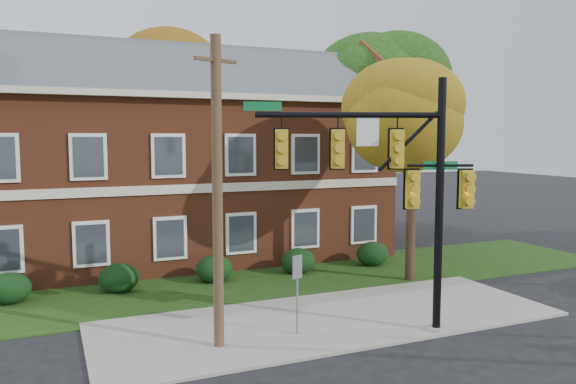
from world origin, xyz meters
name	(u,v)px	position (x,y,z in m)	size (l,w,h in m)	color
ground	(347,331)	(0.00, 0.00, 0.00)	(120.00, 120.00, 0.00)	black
sidewalk	(331,319)	(0.00, 1.00, 0.04)	(14.00, 5.00, 0.08)	gray
grass_strip	(270,281)	(0.00, 6.00, 0.02)	(30.00, 6.00, 0.04)	#193811
apartment_building	(181,149)	(-2.00, 11.95, 4.99)	(18.80, 8.80, 9.74)	brown
hedge_far_left	(9,288)	(-9.00, 6.70, 0.53)	(1.40, 1.26, 1.05)	black
hedge_left	(119,278)	(-5.50, 6.70, 0.53)	(1.40, 1.26, 1.05)	black
hedge_center	(214,269)	(-2.00, 6.70, 0.53)	(1.40, 1.26, 1.05)	black
hedge_right	(298,261)	(1.50, 6.70, 0.53)	(1.40, 1.26, 1.05)	black
hedge_far_right	(372,254)	(5.00, 6.70, 0.53)	(1.40, 1.26, 1.05)	black
tree_near_right	(420,106)	(5.22, 3.87, 6.67)	(4.50, 4.25, 8.58)	black
tree_right_rear	(383,89)	(9.31, 12.81, 8.12)	(6.30, 5.95, 10.62)	black
tree_far_rear	(173,81)	(-0.66, 19.79, 8.84)	(6.84, 6.46, 11.52)	black
traffic_signal	(394,177)	(1.04, -0.69, 4.42)	(6.06, 2.32, 7.12)	gray
utility_pole	(217,193)	(-3.74, 0.14, 4.08)	(1.21, 0.51, 8.04)	#453020
sign_post	(297,282)	(-1.50, 0.14, 1.55)	(0.32, 0.15, 2.28)	slate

